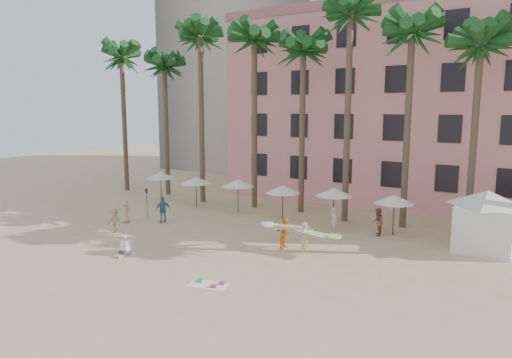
{
  "coord_description": "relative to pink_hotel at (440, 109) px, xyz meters",
  "views": [
    {
      "loc": [
        14.59,
        -16.09,
        8.03
      ],
      "look_at": [
        0.78,
        6.0,
        4.0
      ],
      "focal_mm": 32.0,
      "sensor_mm": 36.0,
      "label": 1
    }
  ],
  "objects": [
    {
      "name": "carrier_white",
      "position": [
        -4.55,
        -19.4,
        -7.05
      ],
      "size": [
        2.78,
        1.03,
        1.78
      ],
      "color": "orange",
      "rests_on": "ground"
    },
    {
      "name": "umbrella_row",
      "position": [
        -10.0,
        -13.5,
        -5.67
      ],
      "size": [
        22.5,
        2.7,
        2.73
      ],
      "color": "#332B23",
      "rests_on": "ground"
    },
    {
      "name": "paddle",
      "position": [
        -16.77,
        -18.38,
        -6.59
      ],
      "size": [
        0.18,
        0.04,
        2.23
      ],
      "color": "black",
      "rests_on": "ground"
    },
    {
      "name": "palm_row",
      "position": [
        -6.49,
        -11.0,
        4.97
      ],
      "size": [
        44.4,
        5.4,
        16.3
      ],
      "color": "brown",
      "rests_on": "ground"
    },
    {
      "name": "ground",
      "position": [
        -7.0,
        -26.0,
        -8.0
      ],
      "size": [
        120.0,
        120.0,
        0.0
      ],
      "primitive_type": "plane",
      "color": "#D1B789",
      "rests_on": "ground"
    },
    {
      "name": "cabana",
      "position": [
        5.32,
        -13.9,
        -5.93
      ],
      "size": [
        4.72,
        4.72,
        3.5
      ],
      "color": "white",
      "rests_on": "ground"
    },
    {
      "name": "beach_towel",
      "position": [
        -4.85,
        -26.27,
        -7.97
      ],
      "size": [
        1.97,
        1.35,
        0.14
      ],
      "color": "white",
      "rests_on": "ground"
    },
    {
      "name": "beachgoers",
      "position": [
        -10.58,
        -18.33,
        -7.14
      ],
      "size": [
        17.09,
        9.31,
        1.88
      ],
      "color": "tan",
      "rests_on": "ground"
    },
    {
      "name": "seated_man",
      "position": [
        -11.44,
        -25.39,
        -7.61
      ],
      "size": [
        0.49,
        0.86,
        1.12
      ],
      "color": "#3F3F4C",
      "rests_on": "ground"
    },
    {
      "name": "carrier_yellow",
      "position": [
        -3.14,
        -19.73,
        -6.99
      ],
      "size": [
        3.49,
        0.82,
        1.77
      ],
      "color": "#DCB77B",
      "rests_on": "ground"
    },
    {
      "name": "pink_hotel",
      "position": [
        0.0,
        0.0,
        0.0
      ],
      "size": [
        35.0,
        14.0,
        16.0
      ],
      "primitive_type": "cube",
      "color": "pink",
      "rests_on": "ground"
    }
  ]
}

